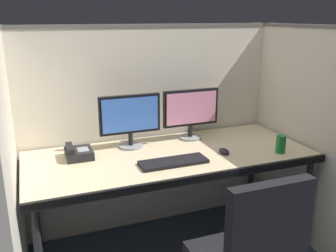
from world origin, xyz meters
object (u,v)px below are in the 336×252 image
object	(u,v)px
desk	(171,161)
desk_phone	(78,153)
monitor_left	(130,117)
soda_can	(281,144)
computer_mouse	(224,151)
keyboard_main	(173,162)
monitor_right	(191,111)

from	to	relation	value
desk	desk_phone	bearing A→B (deg)	165.06
desk	monitor_left	xyz separation A→B (m)	(-0.21, 0.24, 0.27)
soda_can	desk_phone	bearing A→B (deg)	163.08
monitor_left	computer_mouse	xyz separation A→B (m)	(0.55, -0.35, -0.20)
monitor_left	computer_mouse	world-z (taller)	monitor_left
desk	keyboard_main	bearing A→B (deg)	-106.90
monitor_right	soda_can	bearing A→B (deg)	-48.32
monitor_right	soda_can	distance (m)	0.68
monitor_left	desk_phone	distance (m)	0.43
keyboard_main	monitor_left	bearing A→B (deg)	112.85
computer_mouse	monitor_left	bearing A→B (deg)	147.16
desk	monitor_right	distance (m)	0.45
computer_mouse	monitor_right	bearing A→B (deg)	101.47
computer_mouse	keyboard_main	bearing A→B (deg)	-173.99
monitor_right	desk_phone	xyz separation A→B (m)	(-0.85, -0.10, -0.18)
monitor_right	desk	bearing A→B (deg)	-134.55
desk_phone	soda_can	bearing A→B (deg)	-16.92
computer_mouse	desk_phone	world-z (taller)	desk_phone
keyboard_main	soda_can	xyz separation A→B (m)	(0.75, -0.08, 0.05)
desk	keyboard_main	xyz separation A→B (m)	(-0.05, -0.16, 0.06)
desk	desk_phone	xyz separation A→B (m)	(-0.59, 0.16, 0.08)
computer_mouse	soda_can	distance (m)	0.39
monitor_right	monitor_left	bearing A→B (deg)	-177.04
desk_phone	keyboard_main	bearing A→B (deg)	-30.07
computer_mouse	desk_phone	xyz separation A→B (m)	(-0.93, 0.27, 0.02)
keyboard_main	desk	bearing A→B (deg)	73.10
desk_phone	monitor_right	bearing A→B (deg)	7.01
keyboard_main	soda_can	bearing A→B (deg)	-5.98
keyboard_main	desk_phone	distance (m)	0.63
keyboard_main	computer_mouse	bearing A→B (deg)	6.01
desk_phone	monitor_left	bearing A→B (deg)	11.97
desk	computer_mouse	size ratio (longest dim) A/B	19.79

